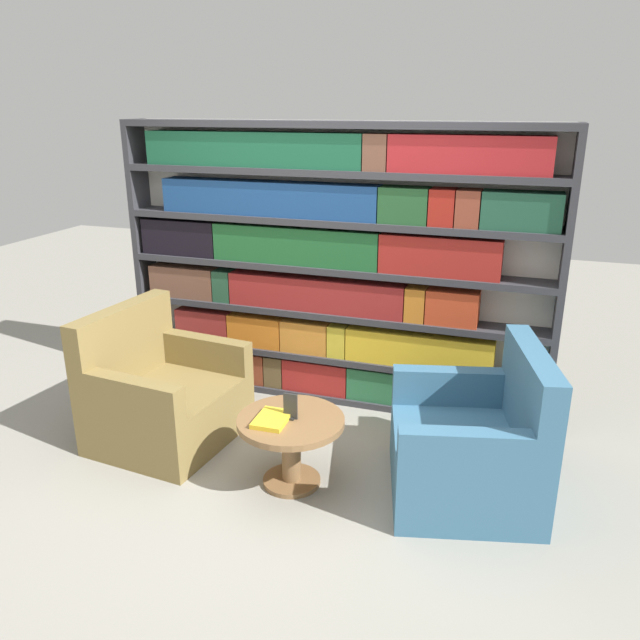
% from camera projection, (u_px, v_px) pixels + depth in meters
% --- Properties ---
extents(ground_plane, '(14.00, 14.00, 0.00)m').
position_uv_depth(ground_plane, '(268.00, 483.00, 3.93)').
color(ground_plane, gray).
extents(bookshelf, '(3.35, 0.30, 2.15)m').
position_uv_depth(bookshelf, '(327.00, 267.00, 4.79)').
color(bookshelf, silver).
rests_on(bookshelf, ground_plane).
extents(armchair_left, '(0.93, 1.01, 0.94)m').
position_uv_depth(armchair_left, '(162.00, 397.00, 4.39)').
color(armchair_left, olive).
rests_on(armchair_left, ground_plane).
extents(armchair_right, '(1.05, 1.11, 0.94)m').
position_uv_depth(armchair_right, '(473.00, 448.00, 3.75)').
color(armchair_right, '#386684').
rests_on(armchair_right, ground_plane).
extents(coffee_table, '(0.66, 0.66, 0.45)m').
position_uv_depth(coffee_table, '(291.00, 437.00, 3.83)').
color(coffee_table, brown).
rests_on(coffee_table, ground_plane).
extents(table_sign, '(0.09, 0.06, 0.16)m').
position_uv_depth(table_sign, '(291.00, 408.00, 3.77)').
color(table_sign, black).
rests_on(table_sign, coffee_table).
extents(stray_book, '(0.20, 0.26, 0.03)m').
position_uv_depth(stray_book, '(272.00, 419.00, 3.75)').
color(stray_book, gold).
rests_on(stray_book, coffee_table).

